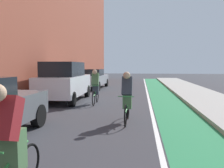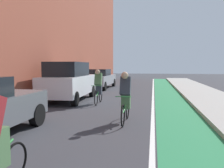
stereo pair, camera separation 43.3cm
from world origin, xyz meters
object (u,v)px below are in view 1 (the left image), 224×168
at_px(parked_suv_white, 65,81).
at_px(cyclist_mid, 8,142).
at_px(cyclist_far, 95,87).
at_px(parked_sedan_silver, 92,78).
at_px(cyclist_trailing, 127,96).

height_order(parked_suv_white, cyclist_mid, parked_suv_white).
bearing_deg(parked_suv_white, cyclist_far, -21.45).
height_order(cyclist_mid, cyclist_far, cyclist_far).
relative_size(parked_sedan_silver, cyclist_trailing, 2.75).
distance_m(parked_suv_white, cyclist_trailing, 5.28).
distance_m(parked_sedan_silver, cyclist_far, 7.57).
xyz_separation_m(parked_suv_white, cyclist_mid, (2.14, -8.52, -0.21)).
distance_m(parked_sedan_silver, cyclist_mid, 15.36).
bearing_deg(cyclist_trailing, parked_suv_white, 130.34).
bearing_deg(cyclist_far, cyclist_trailing, -63.21).
xyz_separation_m(cyclist_mid, cyclist_far, (-0.42, 7.84, 0.01)).
relative_size(parked_suv_white, cyclist_mid, 2.63).
height_order(parked_suv_white, cyclist_trailing, parked_suv_white).
relative_size(parked_suv_white, cyclist_trailing, 2.53).
xyz_separation_m(parked_suv_white, cyclist_trailing, (3.41, -4.02, -0.17)).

